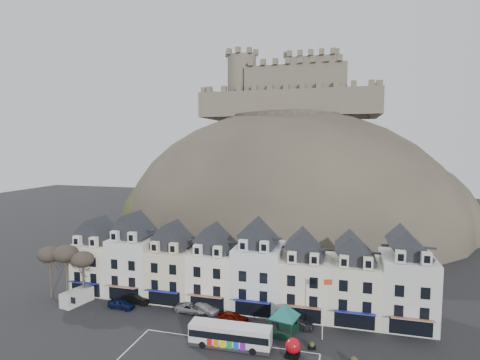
% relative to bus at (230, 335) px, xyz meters
% --- Properties ---
extents(coach_bay_markings, '(22.00, 7.50, 0.01)m').
position_rel_bus_xyz_m(coach_bay_markings, '(-0.52, -2.57, -1.54)').
color(coach_bay_markings, silver).
rests_on(coach_bay_markings, ground).
extents(townhouse_terrace, '(54.40, 9.35, 11.80)m').
position_rel_bus_xyz_m(townhouse_terrace, '(-2.38, 12.15, 3.76)').
color(townhouse_terrace, white).
rests_on(townhouse_terrace, ground).
extents(castle_hill, '(100.00, 76.00, 68.00)m').
position_rel_bus_xyz_m(castle_hill, '(-1.27, 65.13, -1.43)').
color(castle_hill, '#36312A').
rests_on(castle_hill, ground).
extents(castle, '(50.20, 22.20, 22.00)m').
position_rel_bus_xyz_m(castle, '(-2.02, 72.11, 38.66)').
color(castle, '#665E4E').
rests_on(castle, ground).
extents(tree_left_far, '(3.61, 3.61, 8.24)m').
position_rel_bus_xyz_m(tree_left_far, '(-31.52, 6.68, 5.36)').
color(tree_left_far, '#393224').
rests_on(tree_left_far, ground).
extents(tree_left_mid, '(3.78, 3.78, 8.64)m').
position_rel_bus_xyz_m(tree_left_mid, '(-28.52, 6.68, 5.71)').
color(tree_left_mid, '#393224').
rests_on(tree_left_mid, ground).
extents(tree_left_near, '(3.43, 3.43, 7.84)m').
position_rel_bus_xyz_m(tree_left_near, '(-25.52, 6.68, 5.02)').
color(tree_left_near, '#393224').
rests_on(tree_left_near, ground).
extents(bus, '(9.90, 2.55, 2.78)m').
position_rel_bus_xyz_m(bus, '(0.00, 0.00, 0.00)').
color(bus, '#262628').
rests_on(bus, ground).
extents(bus_shelter, '(6.44, 6.44, 4.18)m').
position_rel_bus_xyz_m(bus_shelter, '(5.86, 4.40, 1.71)').
color(bus_shelter, black).
rests_on(bus_shelter, ground).
extents(red_buoy, '(1.78, 1.78, 2.20)m').
position_rel_bus_xyz_m(red_buoy, '(7.48, -0.17, -0.41)').
color(red_buoy, black).
rests_on(red_buoy, ground).
extents(flagpole, '(1.12, 0.35, 7.95)m').
position_rel_bus_xyz_m(flagpole, '(10.64, 4.60, 3.00)').
color(flagpole, silver).
rests_on(flagpole, ground).
extents(white_van, '(3.02, 5.02, 2.14)m').
position_rel_bus_xyz_m(white_van, '(-25.98, 5.68, -0.46)').
color(white_van, silver).
rests_on(white_van, ground).
extents(planter_west, '(0.97, 0.67, 0.89)m').
position_rel_bus_xyz_m(planter_west, '(9.48, 2.01, -1.11)').
color(planter_west, black).
rests_on(planter_west, ground).
extents(car_navy, '(4.19, 1.89, 1.40)m').
position_rel_bus_xyz_m(car_navy, '(-18.52, 5.97, -0.84)').
color(car_navy, '#0A1436').
rests_on(car_navy, ground).
extents(car_black, '(4.61, 2.02, 1.47)m').
position_rel_bus_xyz_m(car_black, '(-17.32, 8.18, -0.80)').
color(car_black, black).
rests_on(car_black, ground).
extents(car_silver, '(4.67, 2.43, 1.28)m').
position_rel_bus_xyz_m(car_silver, '(-8.12, 7.40, -0.89)').
color(car_silver, gray).
rests_on(car_silver, ground).
extents(car_white, '(4.94, 3.48, 1.33)m').
position_rel_bus_xyz_m(car_white, '(-6.16, 8.18, -0.87)').
color(car_white, silver).
rests_on(car_white, ground).
extents(car_maroon, '(4.30, 1.85, 1.44)m').
position_rel_bus_xyz_m(car_maroon, '(-1.45, 6.03, -0.81)').
color(car_maroon, '#5B0D05').
rests_on(car_maroon, ground).
extents(car_charcoal, '(4.05, 1.68, 1.30)m').
position_rel_bus_xyz_m(car_charcoal, '(7.28, 6.60, -0.88)').
color(car_charcoal, black).
rests_on(car_charcoal, ground).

